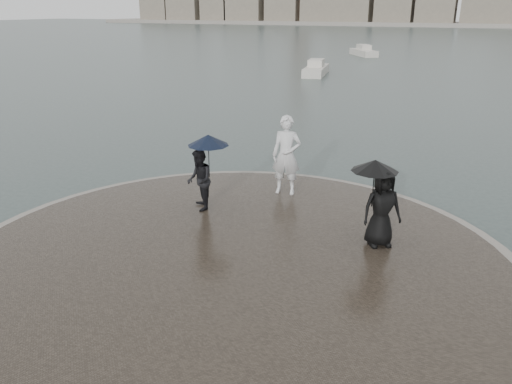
% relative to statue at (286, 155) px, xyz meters
% --- Properties ---
extents(ground, '(400.00, 400.00, 0.00)m').
position_rel_statue_xyz_m(ground, '(0.41, -7.79, -1.49)').
color(ground, '#2B3835').
rests_on(ground, ground).
extents(kerb_ring, '(12.50, 12.50, 0.32)m').
position_rel_statue_xyz_m(kerb_ring, '(0.41, -4.29, -1.33)').
color(kerb_ring, gray).
rests_on(kerb_ring, ground).
extents(quay_tip, '(11.90, 11.90, 0.36)m').
position_rel_statue_xyz_m(quay_tip, '(0.41, -4.29, -1.31)').
color(quay_tip, '#2D261E').
rests_on(quay_tip, ground).
extents(statue, '(0.90, 0.67, 2.26)m').
position_rel_statue_xyz_m(statue, '(0.00, 0.00, 0.00)').
color(statue, silver).
rests_on(statue, quay_tip).
extents(visitor_left, '(1.27, 1.14, 2.04)m').
position_rel_statue_xyz_m(visitor_left, '(-1.55, -2.08, -0.00)').
color(visitor_left, black).
rests_on(visitor_left, quay_tip).
extents(visitor_right, '(1.30, 1.10, 1.95)m').
position_rel_statue_xyz_m(visitor_right, '(3.10, -2.25, -0.01)').
color(visitor_right, black).
rests_on(visitor_right, quay_tip).
extents(far_skyline, '(260.00, 20.00, 37.00)m').
position_rel_statue_xyz_m(far_skyline, '(-5.88, 152.92, 4.12)').
color(far_skyline, gray).
rests_on(far_skyline, ground).
extents(boats, '(34.02, 25.10, 1.50)m').
position_rel_statue_xyz_m(boats, '(3.57, 37.42, -1.11)').
color(boats, beige).
rests_on(boats, ground).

